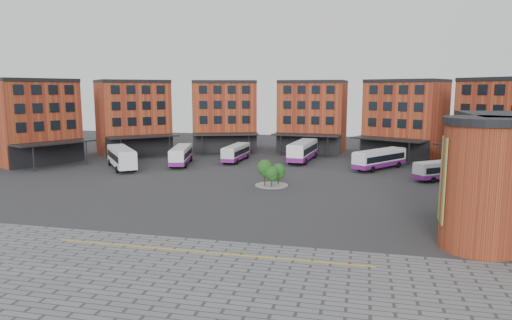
% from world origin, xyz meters
% --- Properties ---
extents(ground, '(160.00, 160.00, 0.00)m').
position_xyz_m(ground, '(0.00, 0.00, 0.00)').
color(ground, '#28282B').
rests_on(ground, ground).
extents(paving_zone, '(50.00, 22.00, 0.02)m').
position_xyz_m(paving_zone, '(2.00, -22.00, 0.01)').
color(paving_zone, slate).
rests_on(paving_zone, ground).
extents(yellow_line, '(26.00, 0.15, 0.02)m').
position_xyz_m(yellow_line, '(2.00, -14.00, 0.03)').
color(yellow_line, gold).
rests_on(yellow_line, paving_zone).
extents(main_building, '(94.14, 42.48, 14.60)m').
position_xyz_m(main_building, '(-4.77, 38.25, 7.23)').
color(main_building, '#9A4221').
rests_on(main_building, ground).
extents(tree_island, '(4.40, 4.40, 3.58)m').
position_xyz_m(tree_island, '(2.03, 11.66, 1.91)').
color(tree_island, gray).
rests_on(tree_island, ground).
extents(bus_a, '(9.71, 11.05, 3.40)m').
position_xyz_m(bus_a, '(-24.42, 19.60, 2.02)').
color(bus_a, white).
rests_on(bus_a, ground).
extents(bus_b, '(5.12, 11.24, 3.09)m').
position_xyz_m(bus_b, '(-16.48, 25.42, 1.67)').
color(bus_b, white).
rests_on(bus_b, ground).
extents(bus_c, '(2.78, 10.34, 2.90)m').
position_xyz_m(bus_c, '(-8.35, 31.20, 1.57)').
color(bus_c, silver).
rests_on(bus_c, ground).
extents(bus_d, '(4.03, 12.81, 3.55)m').
position_xyz_m(bus_d, '(3.27, 34.05, 1.92)').
color(bus_d, white).
rests_on(bus_d, ground).
extents(bus_e, '(8.70, 10.56, 3.16)m').
position_xyz_m(bus_e, '(16.38, 28.61, 1.71)').
color(bus_e, white).
rests_on(bus_e, ground).
extents(bus_f, '(9.02, 7.81, 2.74)m').
position_xyz_m(bus_f, '(25.02, 21.62, 1.48)').
color(bus_f, silver).
rests_on(bus_f, ground).
extents(blue_car, '(4.27, 2.74, 1.33)m').
position_xyz_m(blue_car, '(22.58, -7.21, 0.67)').
color(blue_car, '#0D2EAF').
rests_on(blue_car, ground).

